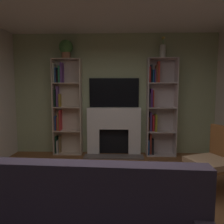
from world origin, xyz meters
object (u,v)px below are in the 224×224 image
bookshelf_right (157,107)px  fireplace (114,129)px  vase_with_flowers (163,50)px  bookshelf_left (65,105)px  armchair (215,158)px  potted_plant (66,48)px  tv (114,93)px

bookshelf_right → fireplace: bearing=-179.8°
vase_with_flowers → fireplace: bearing=178.5°
bookshelf_left → armchair: 3.37m
bookshelf_left → bookshelf_right: bearing=-0.6°
armchair → vase_with_flowers: bearing=104.2°
armchair → potted_plant: bearing=145.6°
potted_plant → armchair: 3.76m
bookshelf_right → potted_plant: 2.50m
bookshelf_left → potted_plant: size_ratio=5.34×
tv → armchair: 2.65m
bookshelf_right → vase_with_flowers: (0.08, -0.03, 1.29)m
bookshelf_left → bookshelf_right: size_ratio=1.00×
fireplace → armchair: fireplace is taller
tv → bookshelf_left: bearing=-176.8°
potted_plant → vase_with_flowers: size_ratio=0.88×
fireplace → bookshelf_left: size_ratio=0.60×
vase_with_flowers → armchair: bearing=-75.8°
tv → armchair: tv is taller
fireplace → tv: size_ratio=1.16×
bookshelf_left → potted_plant: 1.31m
fireplace → tv: (0.00, 0.09, 0.86)m
armchair → tv: bearing=128.8°
tv → vase_with_flowers: 1.45m
potted_plant → tv: bearing=6.3°
bookshelf_left → potted_plant: bearing=-34.7°
bookshelf_right → vase_with_flowers: bearing=-21.6°
bookshelf_left → armchair: bookshelf_left is taller
fireplace → tv: tv is taller
fireplace → bookshelf_right: bookshelf_right is taller
tv → vase_with_flowers: size_ratio=2.44×
potted_plant → vase_with_flowers: 2.19m
tv → armchair: bearing=-51.2°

